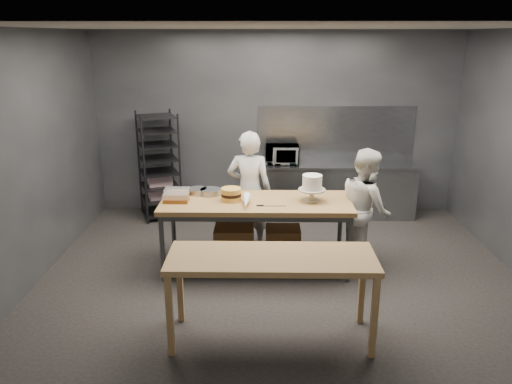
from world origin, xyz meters
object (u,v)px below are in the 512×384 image
chef_behind (249,191)px  frosted_cake_stand (312,185)px  near_counter (272,264)px  speed_rack (159,167)px  chef_right (365,208)px  work_table (256,226)px  layer_cake (231,194)px  microwave (282,154)px

chef_behind → frosted_cake_stand: 1.08m
near_counter → speed_rack: bearing=117.0°
chef_right → frosted_cake_stand: chef_right is taller
work_table → chef_behind: size_ratio=1.42×
layer_cake → chef_right: bearing=3.7°
microwave → frosted_cake_stand: (0.30, -2.00, 0.08)m
speed_rack → frosted_cake_stand: size_ratio=5.15×
work_table → frosted_cake_stand: bearing=-1.6°
chef_behind → microwave: bearing=-104.7°
work_table → near_counter: (0.18, -1.61, 0.24)m
microwave → chef_right: bearing=-61.8°
chef_behind → work_table: bearing=104.4°
chef_right → layer_cake: bearing=83.0°
speed_rack → chef_behind: size_ratio=1.04×
work_table → near_counter: size_ratio=1.20×
chef_right → near_counter: bearing=133.6°
speed_rack → chef_behind: (1.51, -1.26, -0.01)m
chef_behind → chef_right: bearing=166.0°
work_table → speed_rack: (-1.61, 1.90, 0.28)m
chef_right → microwave: chef_right is taller
speed_rack → microwave: 2.03m
work_table → microwave: bearing=78.5°
work_table → speed_rack: size_ratio=1.37×
speed_rack → chef_behind: speed_rack is taller
layer_cake → speed_rack: bearing=124.3°
near_counter → frosted_cake_stand: size_ratio=5.88×
work_table → chef_behind: 0.70m
frosted_cake_stand → layer_cake: bearing=179.4°
speed_rack → layer_cake: 2.32m
frosted_cake_stand → near_counter: bearing=-108.3°
chef_behind → frosted_cake_stand: (0.80, -0.66, 0.29)m
microwave → frosted_cake_stand: bearing=-81.4°
chef_behind → chef_right: size_ratio=1.08×
near_counter → microwave: (0.23, 3.59, 0.24)m
chef_behind → frosted_cake_stand: size_ratio=4.97×
chef_behind → chef_right: (1.51, -0.54, -0.06)m
frosted_cake_stand → microwave: bearing=98.6°
near_counter → frosted_cake_stand: bearing=71.7°
chef_right → microwave: bearing=17.6°
microwave → layer_cake: 2.11m
speed_rack → chef_right: (3.02, -1.80, -0.07)m
layer_cake → microwave: bearing=70.3°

